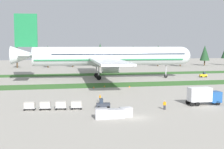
{
  "coord_description": "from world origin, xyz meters",
  "views": [
    {
      "loc": [
        -14.81,
        -52.03,
        12.43
      ],
      "look_at": [
        2.93,
        34.33,
        4.0
      ],
      "focal_mm": 52.32,
      "sensor_mm": 36.0,
      "label": 1
    }
  ],
  "objects_px": {
    "ground_crew_loader": "(100,98)",
    "uld_container_2": "(126,112)",
    "ground_crew_marshaller": "(165,105)",
    "airliner": "(104,56)",
    "uld_container_0": "(108,114)",
    "taxiway_marker_0": "(94,87)",
    "pushback_tractor": "(203,75)",
    "uld_container_1": "(101,114)",
    "cargo_dolly_lead": "(76,104)",
    "catering_truck": "(204,95)",
    "cargo_dolly_fourth": "(30,105)",
    "baggage_tug": "(103,104)",
    "cargo_dolly_second": "(61,105)",
    "uld_container_3": "(118,113)",
    "cargo_dolly_third": "(45,105)",
    "taxiway_marker_1": "(104,86)",
    "taxiway_marker_2": "(130,87)"
  },
  "relations": [
    {
      "from": "ground_crew_loader",
      "to": "uld_container_2",
      "type": "relative_size",
      "value": 0.87
    },
    {
      "from": "ground_crew_marshaller",
      "to": "airliner",
      "type": "bearing_deg",
      "value": -76.2
    },
    {
      "from": "uld_container_2",
      "to": "ground_crew_loader",
      "type": "bearing_deg",
      "value": 98.54
    },
    {
      "from": "uld_container_0",
      "to": "taxiway_marker_0",
      "type": "height_order",
      "value": "uld_container_0"
    },
    {
      "from": "pushback_tractor",
      "to": "uld_container_1",
      "type": "relative_size",
      "value": 1.33
    },
    {
      "from": "cargo_dolly_lead",
      "to": "catering_truck",
      "type": "xyz_separation_m",
      "value": [
        25.68,
        -0.87,
        1.03
      ]
    },
    {
      "from": "catering_truck",
      "to": "pushback_tractor",
      "type": "height_order",
      "value": "catering_truck"
    },
    {
      "from": "cargo_dolly_lead",
      "to": "catering_truck",
      "type": "height_order",
      "value": "catering_truck"
    },
    {
      "from": "pushback_tractor",
      "to": "ground_crew_loader",
      "type": "distance_m",
      "value": 62.96
    },
    {
      "from": "airliner",
      "to": "cargo_dolly_fourth",
      "type": "height_order",
      "value": "airliner"
    },
    {
      "from": "catering_truck",
      "to": "uld_container_2",
      "type": "bearing_deg",
      "value": -68.73
    },
    {
      "from": "baggage_tug",
      "to": "cargo_dolly_fourth",
      "type": "bearing_deg",
      "value": -90.0
    },
    {
      "from": "cargo_dolly_second",
      "to": "pushback_tractor",
      "type": "xyz_separation_m",
      "value": [
        54.29,
        48.9,
        -0.1
      ]
    },
    {
      "from": "catering_truck",
      "to": "uld_container_2",
      "type": "distance_m",
      "value": 19.4
    },
    {
      "from": "pushback_tractor",
      "to": "ground_crew_marshaller",
      "type": "xyz_separation_m",
      "value": [
        -35.17,
        -52.98,
        0.13
      ]
    },
    {
      "from": "pushback_tractor",
      "to": "ground_crew_loader",
      "type": "relative_size",
      "value": 1.53
    },
    {
      "from": "ground_crew_loader",
      "to": "uld_container_2",
      "type": "xyz_separation_m",
      "value": [
        2.11,
        -14.02,
        -0.16
      ]
    },
    {
      "from": "airliner",
      "to": "cargo_dolly_lead",
      "type": "height_order",
      "value": "airliner"
    },
    {
      "from": "cargo_dolly_lead",
      "to": "uld_container_0",
      "type": "xyz_separation_m",
      "value": [
        4.45,
        -8.81,
        -0.13
      ]
    },
    {
      "from": "catering_truck",
      "to": "uld_container_3",
      "type": "relative_size",
      "value": 3.48
    },
    {
      "from": "uld_container_2",
      "to": "cargo_dolly_lead",
      "type": "bearing_deg",
      "value": 133.84
    },
    {
      "from": "uld_container_2",
      "to": "baggage_tug",
      "type": "bearing_deg",
      "value": 109.65
    },
    {
      "from": "cargo_dolly_lead",
      "to": "cargo_dolly_fourth",
      "type": "relative_size",
      "value": 1.0
    },
    {
      "from": "baggage_tug",
      "to": "catering_truck",
      "type": "relative_size",
      "value": 0.39
    },
    {
      "from": "uld_container_2",
      "to": "taxiway_marker_0",
      "type": "relative_size",
      "value": 3.91
    },
    {
      "from": "catering_truck",
      "to": "airliner",
      "type": "bearing_deg",
      "value": -168.24
    },
    {
      "from": "cargo_dolly_third",
      "to": "cargo_dolly_second",
      "type": "bearing_deg",
      "value": 90.0
    },
    {
      "from": "catering_truck",
      "to": "ground_crew_loader",
      "type": "xyz_separation_m",
      "value": [
        -20.12,
        6.91,
        -1.01
      ]
    },
    {
      "from": "airliner",
      "to": "baggage_tug",
      "type": "bearing_deg",
      "value": -7.35
    },
    {
      "from": "airliner",
      "to": "uld_container_0",
      "type": "distance_m",
      "value": 61.3
    },
    {
      "from": "taxiway_marker_0",
      "to": "taxiway_marker_1",
      "type": "bearing_deg",
      "value": 31.5
    },
    {
      "from": "cargo_dolly_third",
      "to": "uld_container_2",
      "type": "height_order",
      "value": "uld_container_2"
    },
    {
      "from": "cargo_dolly_third",
      "to": "taxiway_marker_0",
      "type": "distance_m",
      "value": 30.33
    },
    {
      "from": "uld_container_1",
      "to": "cargo_dolly_fourth",
      "type": "bearing_deg",
      "value": 140.6
    },
    {
      "from": "cargo_dolly_third",
      "to": "uld_container_1",
      "type": "distance_m",
      "value": 13.12
    },
    {
      "from": "cargo_dolly_fourth",
      "to": "catering_truck",
      "type": "xyz_separation_m",
      "value": [
        34.33,
        -1.76,
        1.03
      ]
    },
    {
      "from": "cargo_dolly_lead",
      "to": "uld_container_3",
      "type": "xyz_separation_m",
      "value": [
        6.15,
        -8.81,
        -0.15
      ]
    },
    {
      "from": "taxiway_marker_0",
      "to": "baggage_tug",
      "type": "bearing_deg",
      "value": -94.96
    },
    {
      "from": "taxiway_marker_2",
      "to": "airliner",
      "type": "bearing_deg",
      "value": 97.55
    },
    {
      "from": "taxiway_marker_1",
      "to": "ground_crew_loader",
      "type": "bearing_deg",
      "value": -102.5
    },
    {
      "from": "ground_crew_marshaller",
      "to": "taxiway_marker_0",
      "type": "height_order",
      "value": "ground_crew_marshaller"
    },
    {
      "from": "baggage_tug",
      "to": "uld_container_0",
      "type": "xyz_separation_m",
      "value": [
        -0.55,
        -8.3,
        -0.02
      ]
    },
    {
      "from": "airliner",
      "to": "cargo_dolly_second",
      "type": "relative_size",
      "value": 33.15
    },
    {
      "from": "cargo_dolly_second",
      "to": "taxiway_marker_2",
      "type": "height_order",
      "value": "cargo_dolly_second"
    },
    {
      "from": "cargo_dolly_third",
      "to": "catering_truck",
      "type": "xyz_separation_m",
      "value": [
        31.45,
        -1.46,
        1.03
      ]
    },
    {
      "from": "cargo_dolly_third",
      "to": "taxiway_marker_2",
      "type": "bearing_deg",
      "value": 145.05
    },
    {
      "from": "ground_crew_marshaller",
      "to": "uld_container_3",
      "type": "distance_m",
      "value": 11.27
    },
    {
      "from": "uld_container_0",
      "to": "uld_container_2",
      "type": "xyz_separation_m",
      "value": [
        3.22,
        0.83,
        -0.0
      ]
    },
    {
      "from": "cargo_dolly_fourth",
      "to": "uld_container_2",
      "type": "relative_size",
      "value": 1.17
    },
    {
      "from": "baggage_tug",
      "to": "uld_container_2",
      "type": "relative_size",
      "value": 1.36
    }
  ]
}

